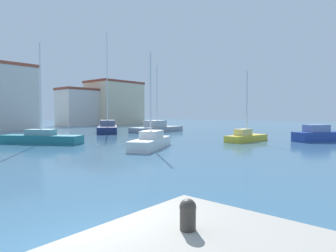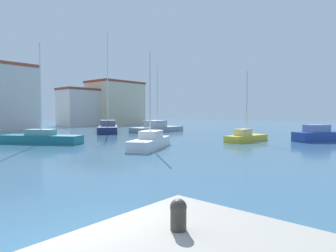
{
  "view_description": "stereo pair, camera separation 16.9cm",
  "coord_description": "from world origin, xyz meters",
  "px_view_note": "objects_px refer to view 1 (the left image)",
  "views": [
    {
      "loc": [
        -2.77,
        -4.76,
        2.84
      ],
      "look_at": [
        20.86,
        15.63,
        1.36
      ],
      "focal_mm": 30.54,
      "sensor_mm": 36.0,
      "label": 1
    },
    {
      "loc": [
        -2.66,
        -4.89,
        2.84
      ],
      "look_at": [
        20.86,
        15.63,
        1.36
      ],
      "focal_mm": 30.54,
      "sensor_mm": 36.0,
      "label": 2
    }
  ],
  "objects_px": {
    "sailboat_grey_behind_lamppost": "(157,128)",
    "motorboat_blue_outer_mooring": "(321,135)",
    "sailboat_white_near_pier": "(151,141)",
    "sailboat_teal_distant_north": "(41,138)",
    "sailboat_navy_inner_mooring": "(108,128)",
    "mooring_bollard": "(188,213)",
    "sailboat_yellow_far_right": "(246,137)"
  },
  "relations": [
    {
      "from": "sailboat_grey_behind_lamppost",
      "to": "motorboat_blue_outer_mooring",
      "type": "xyz_separation_m",
      "value": [
        0.73,
        -21.72,
        0.02
      ]
    },
    {
      "from": "sailboat_white_near_pier",
      "to": "sailboat_teal_distant_north",
      "type": "bearing_deg",
      "value": 112.56
    },
    {
      "from": "sailboat_teal_distant_north",
      "to": "sailboat_navy_inner_mooring",
      "type": "bearing_deg",
      "value": 29.0
    },
    {
      "from": "sailboat_navy_inner_mooring",
      "to": "motorboat_blue_outer_mooring",
      "type": "xyz_separation_m",
      "value": [
        6.33,
        -25.97,
        -0.05
      ]
    },
    {
      "from": "mooring_bollard",
      "to": "sailboat_grey_behind_lamppost",
      "type": "relative_size",
      "value": 0.05
    },
    {
      "from": "sailboat_grey_behind_lamppost",
      "to": "sailboat_white_near_pier",
      "type": "height_order",
      "value": "sailboat_grey_behind_lamppost"
    },
    {
      "from": "sailboat_navy_inner_mooring",
      "to": "sailboat_yellow_far_right",
      "type": "bearing_deg",
      "value": -86.49
    },
    {
      "from": "sailboat_teal_distant_north",
      "to": "sailboat_navy_inner_mooring",
      "type": "relative_size",
      "value": 0.66
    },
    {
      "from": "mooring_bollard",
      "to": "motorboat_blue_outer_mooring",
      "type": "relative_size",
      "value": 0.08
    },
    {
      "from": "sailboat_yellow_far_right",
      "to": "motorboat_blue_outer_mooring",
      "type": "bearing_deg",
      "value": -47.77
    },
    {
      "from": "motorboat_blue_outer_mooring",
      "to": "sailboat_navy_inner_mooring",
      "type": "bearing_deg",
      "value": 103.7
    },
    {
      "from": "sailboat_navy_inner_mooring",
      "to": "sailboat_yellow_far_right",
      "type": "height_order",
      "value": "sailboat_navy_inner_mooring"
    },
    {
      "from": "sailboat_grey_behind_lamppost",
      "to": "motorboat_blue_outer_mooring",
      "type": "relative_size",
      "value": 1.55
    },
    {
      "from": "sailboat_grey_behind_lamppost",
      "to": "sailboat_navy_inner_mooring",
      "type": "bearing_deg",
      "value": 142.81
    },
    {
      "from": "sailboat_grey_behind_lamppost",
      "to": "motorboat_blue_outer_mooring",
      "type": "bearing_deg",
      "value": -88.08
    },
    {
      "from": "sailboat_grey_behind_lamppost",
      "to": "sailboat_yellow_far_right",
      "type": "bearing_deg",
      "value": -105.1
    },
    {
      "from": "sailboat_teal_distant_north",
      "to": "sailboat_yellow_far_right",
      "type": "bearing_deg",
      "value": -43.1
    },
    {
      "from": "sailboat_teal_distant_north",
      "to": "sailboat_grey_behind_lamppost",
      "type": "height_order",
      "value": "sailboat_grey_behind_lamppost"
    },
    {
      "from": "mooring_bollard",
      "to": "motorboat_blue_outer_mooring",
      "type": "distance_m",
      "value": 28.2
    },
    {
      "from": "mooring_bollard",
      "to": "sailboat_grey_behind_lamppost",
      "type": "distance_m",
      "value": 37.61
    },
    {
      "from": "mooring_bollard",
      "to": "sailboat_white_near_pier",
      "type": "height_order",
      "value": "sailboat_white_near_pier"
    },
    {
      "from": "sailboat_white_near_pier",
      "to": "motorboat_blue_outer_mooring",
      "type": "distance_m",
      "value": 17.52
    },
    {
      "from": "mooring_bollard",
      "to": "sailboat_yellow_far_right",
      "type": "xyz_separation_m",
      "value": [
        22.78,
        9.91,
        -0.83
      ]
    },
    {
      "from": "sailboat_teal_distant_north",
      "to": "sailboat_grey_behind_lamppost",
      "type": "bearing_deg",
      "value": 8.89
    },
    {
      "from": "sailboat_navy_inner_mooring",
      "to": "motorboat_blue_outer_mooring",
      "type": "height_order",
      "value": "sailboat_navy_inner_mooring"
    },
    {
      "from": "sailboat_teal_distant_north",
      "to": "sailboat_white_near_pier",
      "type": "height_order",
      "value": "sailboat_teal_distant_north"
    },
    {
      "from": "sailboat_grey_behind_lamppost",
      "to": "sailboat_navy_inner_mooring",
      "type": "distance_m",
      "value": 7.03
    },
    {
      "from": "motorboat_blue_outer_mooring",
      "to": "sailboat_teal_distant_north",
      "type": "bearing_deg",
      "value": 135.59
    },
    {
      "from": "sailboat_grey_behind_lamppost",
      "to": "sailboat_navy_inner_mooring",
      "type": "height_order",
      "value": "sailboat_navy_inner_mooring"
    },
    {
      "from": "sailboat_white_near_pier",
      "to": "sailboat_navy_inner_mooring",
      "type": "bearing_deg",
      "value": 62.83
    },
    {
      "from": "sailboat_teal_distant_north",
      "to": "sailboat_grey_behind_lamppost",
      "type": "distance_m",
      "value": 18.72
    },
    {
      "from": "mooring_bollard",
      "to": "sailboat_teal_distant_north",
      "type": "xyz_separation_m",
      "value": [
        8.64,
        23.15,
        -0.77
      ]
    }
  ]
}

